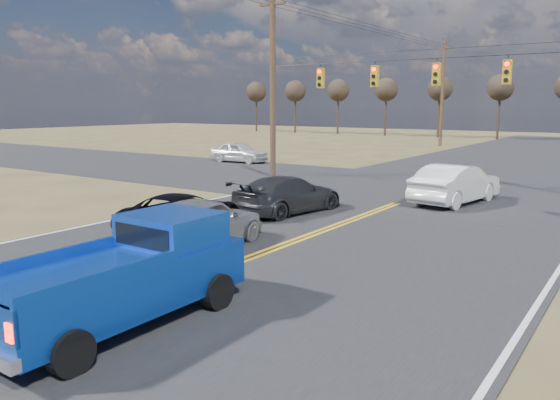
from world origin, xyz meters
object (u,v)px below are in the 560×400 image
Objects in this scene: white_car_queue at (456,184)px; dgrey_car_queue at (288,195)px; black_suv at (182,212)px; cross_car_west at (239,152)px; silver_suv at (200,223)px; pickup_truck at (127,275)px.

white_car_queue reaches higher than dgrey_car_queue.
cross_car_west reaches higher than black_suv.
silver_suv is at bearing -146.13° from cross_car_west.
cross_car_west is (-16.25, 23.30, -0.20)m from pickup_truck.
dgrey_car_queue is at bearing 60.40° from white_car_queue.
black_suv is 0.92× the size of white_car_queue.
white_car_queue is at bearing -124.60° from black_suv.
silver_suv is 5.85m from dgrey_car_queue.
white_car_queue is 1.02× the size of dgrey_car_queue.
black_suv is 4.56m from dgrey_car_queue.
pickup_truck is 5.15m from silver_suv.
white_car_queue reaches higher than silver_suv.
cross_car_west is at bearing 124.94° from pickup_truck.
white_car_queue is at bearing -120.79° from dgrey_car_queue.
dgrey_car_queue is at bearing -87.51° from silver_suv.
dgrey_car_queue is (-4.48, -5.50, -0.11)m from white_car_queue.
white_car_queue is 7.09m from dgrey_car_queue.
white_car_queue is 18.88m from cross_car_west.
pickup_truck is 1.06× the size of dgrey_car_queue.
black_suv is at bearing -40.69° from silver_suv.
cross_car_west is (-11.82, 17.44, 0.09)m from black_suv.
dgrey_car_queue is at bearing -108.59° from black_suv.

